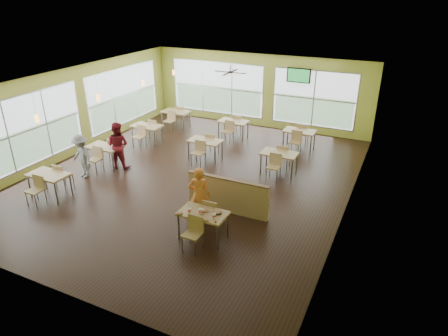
{
  "coord_description": "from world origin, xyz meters",
  "views": [
    {
      "loc": [
        6.07,
        -10.43,
        5.82
      ],
      "look_at": [
        1.6,
        -0.93,
        1.02
      ],
      "focal_mm": 32.0,
      "sensor_mm": 36.0,
      "label": 1
    }
  ],
  "objects_px": {
    "main_table": "(203,217)",
    "man_plaid": "(199,195)",
    "food_basket": "(217,212)",
    "half_wall_divider": "(228,195)"
  },
  "relations": [
    {
      "from": "half_wall_divider",
      "to": "food_basket",
      "type": "bearing_deg",
      "value": -76.21
    },
    {
      "from": "man_plaid",
      "to": "half_wall_divider",
      "type": "bearing_deg",
      "value": -137.52
    },
    {
      "from": "main_table",
      "to": "food_basket",
      "type": "bearing_deg",
      "value": 21.13
    },
    {
      "from": "man_plaid",
      "to": "food_basket",
      "type": "xyz_separation_m",
      "value": [
        0.77,
        -0.51,
        -0.03
      ]
    },
    {
      "from": "main_table",
      "to": "half_wall_divider",
      "type": "xyz_separation_m",
      "value": [
        0.0,
        1.45,
        -0.11
      ]
    },
    {
      "from": "half_wall_divider",
      "to": "man_plaid",
      "type": "relative_size",
      "value": 1.48
    },
    {
      "from": "main_table",
      "to": "man_plaid",
      "type": "bearing_deg",
      "value": 125.06
    },
    {
      "from": "man_plaid",
      "to": "main_table",
      "type": "bearing_deg",
      "value": 106.57
    },
    {
      "from": "main_table",
      "to": "half_wall_divider",
      "type": "height_order",
      "value": "half_wall_divider"
    },
    {
      "from": "main_table",
      "to": "half_wall_divider",
      "type": "bearing_deg",
      "value": 90.0
    }
  ]
}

